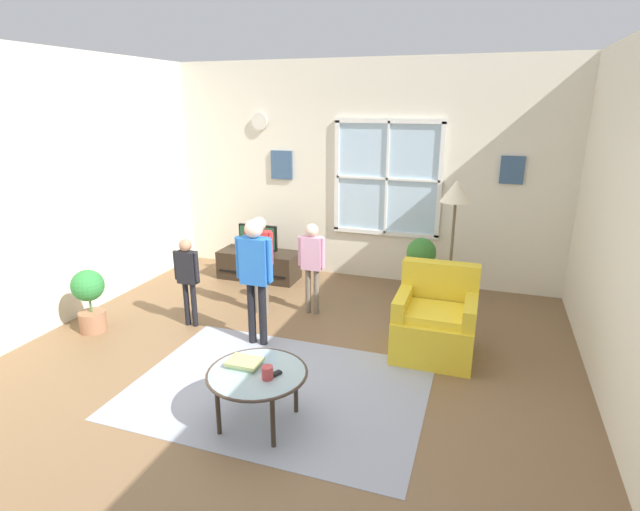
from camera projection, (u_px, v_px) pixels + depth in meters
name	position (u px, v px, depth m)	size (l,w,h in m)	color
ground_plane	(272.00, 381.00, 4.43)	(6.02, 6.56, 0.02)	brown
back_wall	(361.00, 173.00, 6.73)	(5.42, 0.17, 2.95)	silver
side_wall_left	(11.00, 200.00, 4.85)	(0.12, 5.96, 2.95)	silver
area_rug	(278.00, 388.00, 4.29)	(2.53, 1.81, 0.01)	#999EAD
tv_stand	(259.00, 265.00, 6.96)	(1.12, 0.48, 0.39)	#2D2319
television	(258.00, 238.00, 6.84)	(0.56, 0.08, 0.38)	#4C4C4C
armchair	(435.00, 322.00, 4.83)	(0.76, 0.74, 0.87)	yellow
coffee_table	(257.00, 375.00, 3.72)	(0.77, 0.77, 0.45)	#99B2B7
book_stack	(244.00, 363.00, 3.79)	(0.25, 0.19, 0.05)	#90B98B
cup	(267.00, 373.00, 3.61)	(0.09, 0.09, 0.10)	#BF3F3F
remote_near_books	(273.00, 375.00, 3.65)	(0.04, 0.14, 0.02)	black
person_black_shirt	(188.00, 272.00, 5.34)	(0.30, 0.14, 1.00)	black
person_red_shirt	(260.00, 254.00, 5.64)	(0.35, 0.16, 1.16)	#726656
person_pink_shirt	(312.00, 258.00, 5.65)	(0.33, 0.15, 1.09)	#726656
person_blue_shirt	(255.00, 268.00, 4.87)	(0.40, 0.18, 1.32)	black
potted_plant_by_window	(420.00, 266.00, 6.25)	(0.37, 0.37, 0.77)	#9E6B4C
potted_plant_corner	(89.00, 297.00, 5.27)	(0.34, 0.34, 0.70)	#9E6B4C
floor_lamp	(455.00, 207.00, 5.01)	(0.32, 0.32, 1.65)	black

